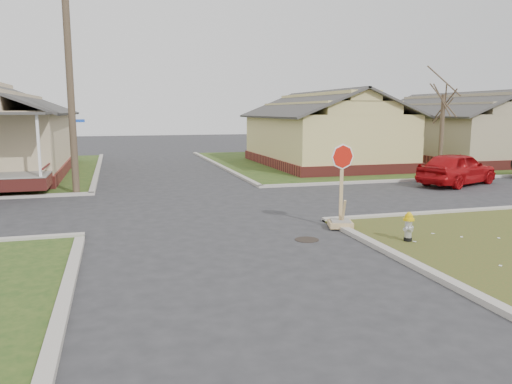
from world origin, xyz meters
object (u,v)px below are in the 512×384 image
object	(u,v)px
utility_pole	(70,78)
red_sedan	(457,169)
fire_hydrant	(408,225)
stop_sign	(341,209)

from	to	relation	value
utility_pole	red_sedan	size ratio (longest dim) A/B	2.00
fire_hydrant	stop_sign	size ratio (longest dim) A/B	0.32
stop_sign	utility_pole	bearing A→B (deg)	148.84
stop_sign	red_sedan	size ratio (longest dim) A/B	0.54
utility_pole	fire_hydrant	size ratio (longest dim) A/B	11.67
red_sedan	utility_pole	bearing A→B (deg)	60.99
stop_sign	fire_hydrant	bearing A→B (deg)	-47.05
utility_pole	stop_sign	xyz separation A→B (m)	(7.82, -8.45, -4.09)
fire_hydrant	red_sedan	xyz separation A→B (m)	(7.95, 8.43, 0.29)
stop_sign	red_sedan	world-z (taller)	stop_sign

